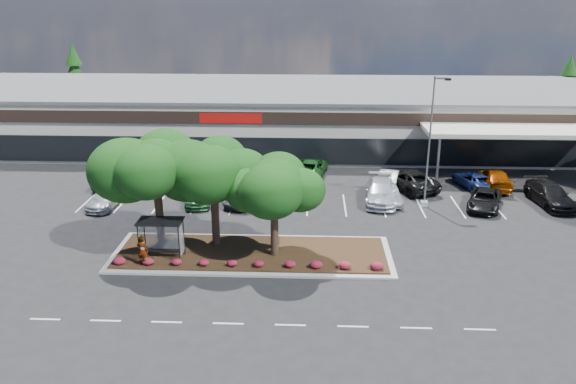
{
  "coord_description": "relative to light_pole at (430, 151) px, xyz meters",
  "views": [
    {
      "loc": [
        1.74,
        -28.78,
        15.98
      ],
      "look_at": [
        0.12,
        9.1,
        2.6
      ],
      "focal_mm": 35.0,
      "sensor_mm": 36.0,
      "label": 1
    }
  ],
  "objects": [
    {
      "name": "lane_markings",
      "position": [
        -11.07,
        -3.16,
        -4.56
      ],
      "size": [
        33.12,
        20.06,
        0.01
      ],
      "color": "silver",
      "rests_on": "ground"
    },
    {
      "name": "car_7",
      "position": [
        4.55,
        -0.26,
        -3.86
      ],
      "size": [
        3.99,
        5.55,
        1.4
      ],
      "primitive_type": "imported",
      "rotation": [
        0.0,
        0.0,
        -0.37
      ],
      "color": "black",
      "rests_on": "ground"
    },
    {
      "name": "conifer_north_east",
      "position": [
        23.07,
        30.41,
        -0.06
      ],
      "size": [
        3.96,
        3.96,
        9.0
      ],
      "primitive_type": "cone",
      "color": "#0E360D",
      "rests_on": "ground"
    },
    {
      "name": "ground",
      "position": [
        -10.93,
        -13.59,
        -4.56
      ],
      "size": [
        160.0,
        160.0,
        0.0
      ],
      "primitive_type": "plane",
      "color": "black",
      "rests_on": "ground"
    },
    {
      "name": "person_waiting",
      "position": [
        -19.39,
        -11.71,
        -3.33
      ],
      "size": [
        0.8,
        0.62,
        1.95
      ],
      "primitive_type": "imported",
      "rotation": [
        0.0,
        0.0,
        2.91
      ],
      "color": "#594C47",
      "rests_on": "landscape_island"
    },
    {
      "name": "island_tree_east",
      "position": [
        -11.43,
        -9.89,
        -1.05
      ],
      "size": [
        5.8,
        5.8,
        6.5
      ],
      "primitive_type": null,
      "color": "#0E360D",
      "rests_on": "landscape_island"
    },
    {
      "name": "retail_store",
      "position": [
        -10.87,
        20.32,
        -1.41
      ],
      "size": [
        80.4,
        25.2,
        6.25
      ],
      "color": "beige",
      "rests_on": "ground"
    },
    {
      "name": "car_1",
      "position": [
        -18.79,
        2.25,
        -3.85
      ],
      "size": [
        3.19,
        4.58,
        1.43
      ],
      "primitive_type": "imported",
      "rotation": [
        0.0,
        0.0,
        0.43
      ],
      "color": "#631705",
      "rests_on": "ground"
    },
    {
      "name": "car_5",
      "position": [
        -2.97,
        0.7,
        -3.86
      ],
      "size": [
        2.12,
        4.43,
        1.4
      ],
      "primitive_type": "imported",
      "rotation": [
        0.0,
        0.0,
        0.15
      ],
      "color": "slate",
      "rests_on": "ground"
    },
    {
      "name": "car_3",
      "position": [
        -14.2,
        0.22,
        -3.79
      ],
      "size": [
        4.42,
        6.12,
        1.55
      ],
      "primitive_type": "imported",
      "rotation": [
        0.0,
        0.0,
        -0.37
      ],
      "color": "#4D4D53",
      "rests_on": "ground"
    },
    {
      "name": "landscape_island",
      "position": [
        -12.93,
        -9.59,
        -4.44
      ],
      "size": [
        18.0,
        6.0,
        0.26
      ],
      "color": "#A6A5A0",
      "rests_on": "ground"
    },
    {
      "name": "car_16",
      "position": [
        5.06,
        4.73,
        -3.89
      ],
      "size": [
        3.5,
        5.3,
        1.35
      ],
      "primitive_type": "imported",
      "rotation": [
        0.0,
        0.0,
        3.42
      ],
      "color": "navy",
      "rests_on": "ground"
    },
    {
      "name": "conifer_north_west",
      "position": [
        -40.93,
        32.41,
        0.44
      ],
      "size": [
        4.4,
        4.4,
        10.0
      ],
      "primitive_type": "cone",
      "color": "#0E360D",
      "rests_on": "ground"
    },
    {
      "name": "light_pole",
      "position": [
        0.0,
        0.0,
        0.0
      ],
      "size": [
        1.43,
        0.5,
        10.27
      ],
      "rotation": [
        0.0,
        0.0,
        0.05
      ],
      "color": "#A6A5A0",
      "rests_on": "ground"
    },
    {
      "name": "car_9",
      "position": [
        -26.31,
        4.27,
        -3.75
      ],
      "size": [
        3.25,
        6.08,
        1.62
      ],
      "primitive_type": "imported",
      "rotation": [
        0.0,
        0.0,
        3.04
      ],
      "color": "navy",
      "rests_on": "ground"
    },
    {
      "name": "car_14",
      "position": [
        -2.27,
        4.92,
        -3.81
      ],
      "size": [
        2.71,
        4.83,
        1.51
      ],
      "primitive_type": "imported",
      "rotation": [
        0.0,
        0.0,
        2.88
      ],
      "color": "#B6B6B6",
      "rests_on": "ground"
    },
    {
      "name": "car_13",
      "position": [
        -9.14,
        7.71,
        -3.78
      ],
      "size": [
        3.44,
        5.95,
        1.56
      ],
      "primitive_type": "imported",
      "rotation": [
        0.0,
        0.0,
        2.98
      ],
      "color": "#184A1A",
      "rests_on": "ground"
    },
    {
      "name": "bus_shelter",
      "position": [
        -18.43,
        -10.64,
        -2.26
      ],
      "size": [
        2.75,
        1.55,
        2.59
      ],
      "color": "black",
      "rests_on": "landscape_island"
    },
    {
      "name": "car_11",
      "position": [
        -14.58,
        8.15,
        -3.77
      ],
      "size": [
        4.22,
        6.27,
        1.6
      ],
      "primitive_type": "imported",
      "rotation": [
        0.0,
        0.0,
        2.84
      ],
      "color": "white",
      "rests_on": "ground"
    },
    {
      "name": "car_17",
      "position": [
        6.85,
        4.89,
        -3.76
      ],
      "size": [
        2.75,
        5.74,
        1.62
      ],
      "primitive_type": "imported",
      "rotation": [
        0.0,
        0.0,
        3.05
      ],
      "color": "#803302",
      "rests_on": "ground"
    },
    {
      "name": "car_0",
      "position": [
        -25.47,
        -1.14,
        -3.9
      ],
      "size": [
        2.29,
        4.75,
        1.33
      ],
      "primitive_type": "imported",
      "rotation": [
        0.0,
        0.0,
        -0.09
      ],
      "color": "#A2AAAE",
      "rests_on": "ground"
    },
    {
      "name": "car_6",
      "position": [
        -3.5,
        0.84,
        -3.7
      ],
      "size": [
        2.99,
        6.14,
        1.72
      ],
      "primitive_type": "imported",
      "rotation": [
        0.0,
        0.0,
        -0.1
      ],
      "color": "#B7BAC4",
      "rests_on": "ground"
    },
    {
      "name": "island_tree_west",
      "position": [
        -18.93,
        -9.09,
        -0.36
      ],
      "size": [
        7.2,
        7.2,
        7.89
      ],
      "primitive_type": null,
      "color": "#0E360D",
      "rests_on": "landscape_island"
    },
    {
      "name": "car_15",
      "position": [
        -0.72,
        4.22,
        -3.7
      ],
      "size": [
        5.2,
        6.83,
        1.72
      ],
      "primitive_type": "imported",
      "rotation": [
        0.0,
        0.0,
        3.57
      ],
      "color": "black",
      "rests_on": "ground"
    },
    {
      "name": "car_8",
      "position": [
        10.01,
        0.75,
        -3.74
      ],
      "size": [
        2.91,
        5.9,
        1.65
      ],
      "primitive_type": "imported",
      "rotation": [
        0.0,
        0.0,
        0.11
      ],
      "color": "black",
      "rests_on": "ground"
    },
    {
      "name": "shrub_row",
      "position": [
        -12.93,
        -11.69,
        -4.05
      ],
      "size": [
        17.0,
        0.8,
        0.5
      ],
      "primitive_type": null,
      "color": "maroon",
      "rests_on": "landscape_island"
    },
    {
      "name": "car_12",
      "position": [
        -13.42,
        4.65,
        -3.9
      ],
      "size": [
        3.15,
        5.11,
        1.32
      ],
      "primitive_type": "imported",
      "rotation": [
        0.0,
        0.0,
        2.93
      ],
      "color": "#19411D",
      "rests_on": "ground"
    },
    {
      "name": "car_2",
      "position": [
        -18.31,
        0.06,
        -3.85
      ],
      "size": [
        2.71,
        5.16,
        1.43
      ],
      "primitive_type": "imported",
      "rotation": [
        0.0,
        0.0,
        0.15
      ],
      "color": "#21572D",
      "rests_on": "ground"
    },
    {
      "name": "island_tree_mid",
      "position": [
        -15.43,
        -8.39,
        -0.64
      ],
      "size": [
        6.6,
        6.6,
        7.32
      ],
      "primitive_type": null,
      "color": "#0E360D",
      "rests_on": "landscape_island"
    },
    {
      "name": "car_10",
      "position": [
        -21.64,
        8.33,
        -3.76
      ],
      "size": [
        3.68,
        6.2,
        1.61
      ],
      "primitive_type": "imported",
      "rotation": [
        0.0,
        0.0,
        2.96
      ],
      "color": "#184527",
      "rests_on": "ground"
    },
    {
      "name": "car_4",
      "position": [
        -9.75,
        1.17,
        -3.9
      ],
      "size": [
        2.89,
        5.04,
        1.32
      ],
      "primitive_type": "imported",
      "rotation": [
        0.0,
        0.0,
        -0.15
      ],
      "color": "navy",
      "rests_on": "ground"
    }
  ]
}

